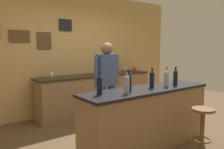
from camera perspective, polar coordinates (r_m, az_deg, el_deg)
name	(u,v)px	position (r m, az deg, el deg)	size (l,w,h in m)	color
ground_plane	(130,138)	(4.01, 4.49, -15.70)	(10.00, 10.00, 0.00)	brown
back_wall	(72,53)	(5.38, -9.97, 5.45)	(6.00, 0.09, 2.80)	tan
bar_counter	(147,118)	(3.57, 8.87, -10.73)	(2.21, 0.60, 0.92)	olive
side_counter	(97,93)	(5.37, -3.92, -4.72)	(2.87, 0.56, 0.90)	olive
bartender	(107,81)	(4.03, -1.28, -1.67)	(0.52, 0.21, 1.62)	#384766
bar_stool	(203,123)	(3.53, 21.94, -11.42)	(0.32, 0.32, 0.68)	brown
wine_bottle_a	(99,84)	(2.96, -3.22, -2.53)	(0.07, 0.07, 0.31)	black
wine_bottle_b	(127,84)	(3.03, 3.79, -2.29)	(0.07, 0.07, 0.31)	#999E99
wine_bottle_c	(129,82)	(3.16, 4.32, -1.91)	(0.07, 0.07, 0.31)	black
wine_bottle_d	(152,79)	(3.53, 10.08, -1.07)	(0.07, 0.07, 0.31)	black
wine_bottle_e	(166,78)	(3.66, 13.59, -0.86)	(0.07, 0.07, 0.31)	#999E99
wine_bottle_f	(175,77)	(3.83, 15.75, -0.58)	(0.07, 0.07, 0.31)	black
wine_glass_a	(52,73)	(4.83, -15.01, 0.44)	(0.07, 0.07, 0.16)	silver
wine_glass_b	(105,69)	(5.43, -1.76, 1.39)	(0.07, 0.07, 0.16)	silver
wine_glass_c	(125,67)	(5.86, 3.39, 1.81)	(0.07, 0.07, 0.16)	silver
coffee_mug	(134,69)	(6.11, 5.67, 1.42)	(0.12, 0.08, 0.09)	#B2332D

